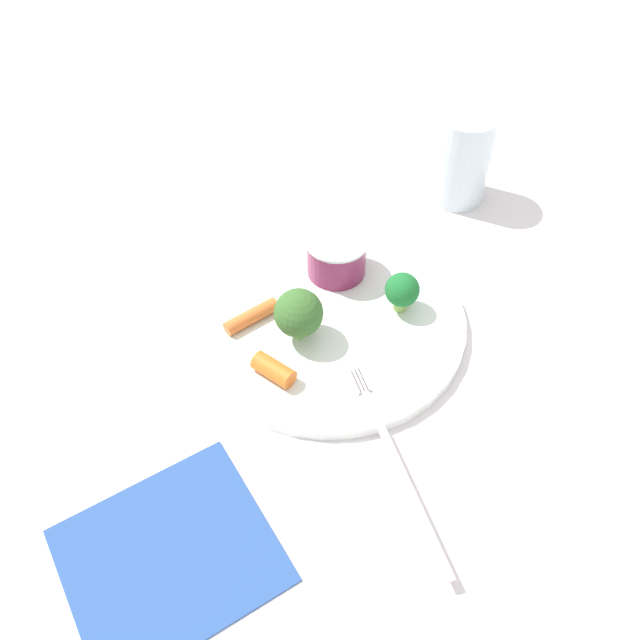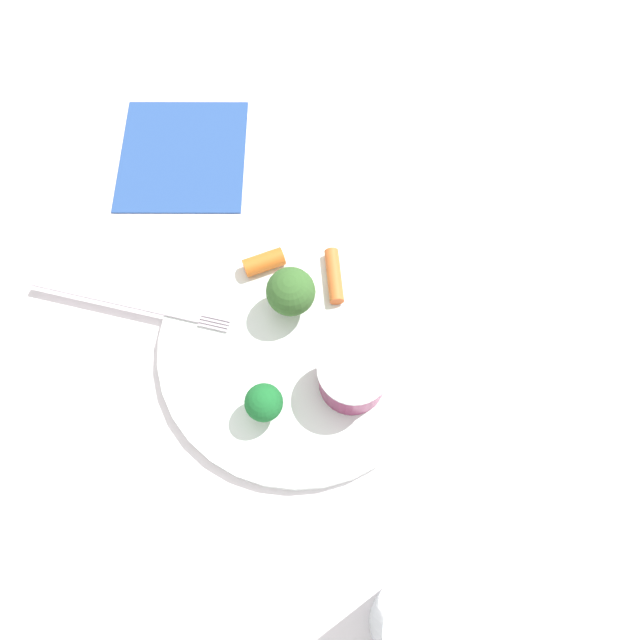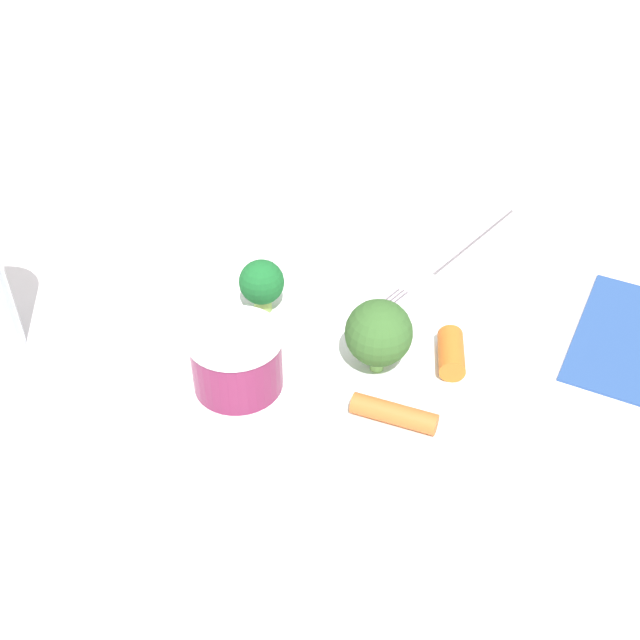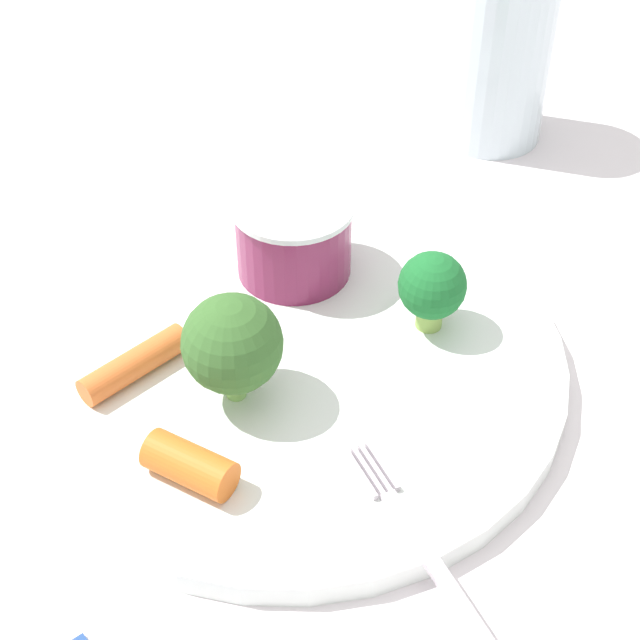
{
  "view_description": "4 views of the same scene",
  "coord_description": "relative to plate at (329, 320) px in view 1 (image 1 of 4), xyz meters",
  "views": [
    {
      "loc": [
        -0.22,
        -0.36,
        0.48
      ],
      "look_at": [
        -0.02,
        -0.01,
        0.03
      ],
      "focal_mm": 36.87,
      "sensor_mm": 36.0,
      "label": 1
    },
    {
      "loc": [
        0.19,
        0.02,
        0.52
      ],
      "look_at": [
        -0.02,
        0.02,
        0.03
      ],
      "focal_mm": 32.9,
      "sensor_mm": 36.0,
      "label": 2
    },
    {
      "loc": [
        -0.19,
        0.36,
        0.38
      ],
      "look_at": [
        0.01,
        -0.02,
        0.03
      ],
      "focal_mm": 44.4,
      "sensor_mm": 36.0,
      "label": 3
    },
    {
      "loc": [
        -0.19,
        -0.27,
        0.33
      ],
      "look_at": [
        0.02,
        0.0,
        0.02
      ],
      "focal_mm": 54.72,
      "sensor_mm": 36.0,
      "label": 4
    }
  ],
  "objects": [
    {
      "name": "plate",
      "position": [
        0.0,
        0.0,
        0.0
      ],
      "size": [
        0.26,
        0.26,
        0.01
      ],
      "primitive_type": "cylinder",
      "color": "white",
      "rests_on": "ground_plane"
    },
    {
      "name": "napkin",
      "position": [
        -0.22,
        -0.13,
        -0.0
      ],
      "size": [
        0.15,
        0.14,
        0.0
      ],
      "primitive_type": "cube",
      "rotation": [
        0.0,
        0.0,
        0.02
      ],
      "color": "#2C4E92",
      "rests_on": "ground_plane"
    },
    {
      "name": "broccoli_floret_1",
      "position": [
        -0.04,
        -0.01,
        0.04
      ],
      "size": [
        0.04,
        0.04,
        0.05
      ],
      "color": "#84C662",
      "rests_on": "plate"
    },
    {
      "name": "broccoli_floret_0",
      "position": [
        0.06,
        -0.03,
        0.03
      ],
      "size": [
        0.03,
        0.03,
        0.04
      ],
      "color": "#96B956",
      "rests_on": "plate"
    },
    {
      "name": "carrot_stick_1",
      "position": [
        -0.08,
        -0.04,
        0.01
      ],
      "size": [
        0.03,
        0.04,
        0.02
      ],
      "primitive_type": "cylinder",
      "rotation": [
        1.57,
        0.0,
        0.4
      ],
      "color": "orange",
      "rests_on": "plate"
    },
    {
      "name": "sauce_cup",
      "position": [
        0.04,
        0.05,
        0.03
      ],
      "size": [
        0.06,
        0.06,
        0.04
      ],
      "color": "#7C224B",
      "rests_on": "plate"
    },
    {
      "name": "ground_plane",
      "position": [
        0.0,
        0.0,
        -0.01
      ],
      "size": [
        2.4,
        2.4,
        0.0
      ],
      "primitive_type": "plane",
      "color": "white"
    },
    {
      "name": "fork",
      "position": [
        -0.03,
        -0.16,
        0.01
      ],
      "size": [
        0.05,
        0.2,
        0.0
      ],
      "color": "#C3B7C2",
      "rests_on": "plate"
    },
    {
      "name": "carrot_stick_0",
      "position": [
        -0.07,
        0.03,
        0.01
      ],
      "size": [
        0.06,
        0.02,
        0.01
      ],
      "primitive_type": "cylinder",
      "rotation": [
        1.57,
        0.0,
        4.82
      ],
      "color": "orange",
      "rests_on": "plate"
    },
    {
      "name": "drinking_glass",
      "position": [
        0.23,
        0.1,
        0.05
      ],
      "size": [
        0.07,
        0.07,
        0.11
      ],
      "primitive_type": "cylinder",
      "color": "silver",
      "rests_on": "ground_plane"
    }
  ]
}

